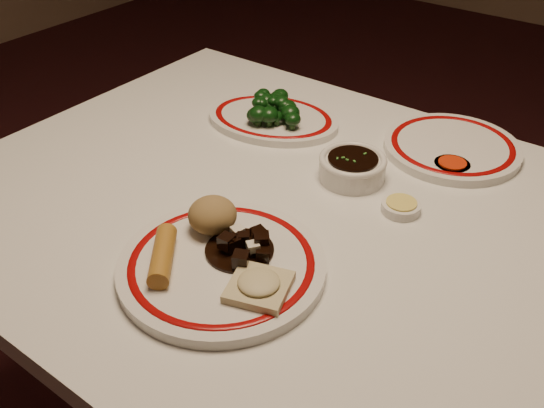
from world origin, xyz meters
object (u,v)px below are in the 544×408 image
(fried_wonton, at_px, (259,285))
(main_plate, at_px, (222,266))
(broccoli_plate, at_px, (273,119))
(dining_table, at_px, (295,252))
(stirfry_heap, at_px, (243,246))
(spring_roll, at_px, (163,255))
(broccoli_pile, at_px, (273,106))
(soy_bowl, at_px, (352,168))
(rice_mound, at_px, (212,215))

(fried_wonton, bearing_deg, main_plate, 169.16)
(fried_wonton, xyz_separation_m, broccoli_plate, (-0.29, 0.42, -0.02))
(dining_table, xyz_separation_m, stirfry_heap, (0.01, -0.15, 0.12))
(spring_roll, distance_m, stirfry_heap, 0.11)
(broccoli_pile, bearing_deg, dining_table, -45.85)
(broccoli_plate, bearing_deg, dining_table, -46.04)
(soy_bowl, bearing_deg, spring_roll, -102.86)
(soy_bowl, bearing_deg, stirfry_heap, -92.27)
(fried_wonton, xyz_separation_m, broccoli_pile, (-0.29, 0.42, 0.01))
(dining_table, bearing_deg, main_plate, -89.98)
(main_plate, relative_size, broccoli_pile, 2.22)
(main_plate, relative_size, fried_wonton, 3.11)
(broccoli_pile, bearing_deg, broccoli_plate, 118.68)
(stirfry_heap, bearing_deg, broccoli_plate, 121.02)
(rice_mound, distance_m, soy_bowl, 0.29)
(dining_table, bearing_deg, rice_mound, -113.21)
(dining_table, relative_size, main_plate, 3.89)
(fried_wonton, bearing_deg, stirfry_heap, 143.23)
(fried_wonton, bearing_deg, soy_bowl, 99.35)
(spring_roll, xyz_separation_m, fried_wonton, (0.14, 0.04, -0.01))
(dining_table, relative_size, soy_bowl, 10.34)
(rice_mound, bearing_deg, dining_table, 66.79)
(rice_mound, distance_m, stirfry_heap, 0.07)
(dining_table, distance_m, spring_roll, 0.28)
(main_plate, height_order, broccoli_pile, broccoli_pile)
(soy_bowl, bearing_deg, rice_mound, -106.75)
(dining_table, bearing_deg, fried_wonton, -68.74)
(dining_table, bearing_deg, spring_roll, -104.62)
(fried_wonton, relative_size, stirfry_heap, 0.96)
(rice_mound, distance_m, broccoli_pile, 0.39)
(dining_table, distance_m, main_plate, 0.21)
(dining_table, bearing_deg, soy_bowl, 80.29)
(dining_table, distance_m, rice_mound, 0.20)
(main_plate, height_order, stirfry_heap, stirfry_heap)
(spring_roll, bearing_deg, broccoli_pile, 69.58)
(main_plate, distance_m, broccoli_plate, 0.46)
(spring_roll, xyz_separation_m, broccoli_plate, (-0.15, 0.46, -0.02))
(main_plate, relative_size, spring_roll, 2.78)
(rice_mound, bearing_deg, fried_wonton, -25.28)
(main_plate, relative_size, stirfry_heap, 2.99)
(fried_wonton, height_order, broccoli_plate, fried_wonton)
(stirfry_heap, bearing_deg, soy_bowl, 87.73)
(main_plate, xyz_separation_m, broccoli_pile, (-0.21, 0.41, 0.03))
(dining_table, bearing_deg, stirfry_heap, -85.59)
(fried_wonton, height_order, soy_bowl, same)
(dining_table, height_order, soy_bowl, soy_bowl)
(fried_wonton, relative_size, broccoli_plate, 0.32)
(stirfry_heap, height_order, soy_bowl, stirfry_heap)
(rice_mound, xyz_separation_m, stirfry_heap, (0.07, -0.02, -0.01))
(broccoli_plate, distance_m, broccoli_pile, 0.03)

